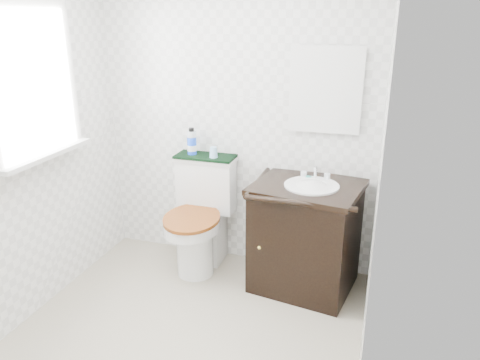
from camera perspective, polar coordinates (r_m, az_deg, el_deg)
The scene contains 14 objects.
floor at distance 3.16m, azimuth -7.37°, elevation -19.07°, with size 2.40×2.40×0.00m, color #B8AC94.
wall_back at distance 3.67m, azimuth -0.41°, elevation 7.56°, with size 2.40×2.40×0.00m, color white.
wall_front at distance 1.68m, azimuth -26.59°, elevation -9.75°, with size 2.40×2.40×0.00m, color white.
wall_left at distance 3.21m, azimuth -26.56°, elevation 3.73°, with size 2.40×2.40×0.00m, color white.
wall_right at distance 2.35m, azimuth 16.53°, elevation -0.25°, with size 2.40×2.40×0.00m, color white.
window at distance 3.31m, azimuth -24.16°, elevation 10.72°, with size 0.02×0.70×0.90m, color white.
mirror at distance 3.46m, azimuth 10.38°, elevation 10.72°, with size 0.50×0.02×0.60m, color silver.
toilet at distance 3.79m, azimuth -4.77°, elevation -5.10°, with size 0.49×0.67×0.89m.
vanity at distance 3.51m, azimuth 8.01°, elevation -6.50°, with size 0.83×0.74×0.92m.
trash_bin at distance 3.73m, azimuth 5.25°, elevation -9.67°, with size 0.22×0.18×0.29m.
towel at distance 3.72m, azimuth -4.26°, elevation 2.88°, with size 0.47×0.22×0.02m, color black.
mouthwash_bottle at distance 3.74m, azimuth -5.90°, elevation 4.61°, with size 0.07×0.07×0.21m.
cup at distance 3.65m, azimuth -3.25°, elevation 3.40°, with size 0.07×0.07×0.08m, color #91C5EE.
soap_bar at distance 3.49m, azimuth 8.18°, elevation 0.41°, with size 0.08×0.05×0.02m, color #1A7D72.
Camera 1 is at (1.09, -2.22, 1.96)m, focal length 35.00 mm.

